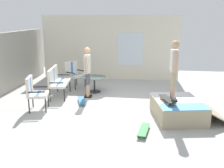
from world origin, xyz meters
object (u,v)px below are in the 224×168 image
patio_table (94,81)px  skateboard_by_bench (82,100)px  skateboard_on_ramp (167,99)px  patio_bench (57,79)px  patio_chair_by_wall (34,90)px  patio_chair_near_house (74,72)px  person_watching (87,68)px  person_skater (174,67)px  skate_ramp (178,109)px  skateboard_spare (144,130)px

patio_table → skateboard_by_bench: (-1.29, 0.17, -0.32)m
patio_table → skateboard_on_ramp: (-2.37, -2.45, 0.18)m
patio_bench → patio_chair_by_wall: 1.44m
patio_chair_near_house → person_watching: person_watching is taller
skateboard_by_bench → skateboard_on_ramp: 2.87m
skateboard_by_bench → skateboard_on_ramp: size_ratio=1.00×
person_watching → skateboard_on_ramp: bearing=-124.0°
patio_chair_near_house → person_watching: (-1.24, -0.85, 0.40)m
patio_chair_by_wall → patio_table: 2.55m
person_skater → skateboard_on_ramp: bearing=138.0°
skate_ramp → patio_chair_near_house: bearing=53.5°
skate_ramp → skateboard_spare: bearing=140.6°
patio_chair_near_house → skateboard_on_ramp: bearing=-131.1°
skate_ramp → patio_table: (2.17, 2.78, 0.16)m
patio_bench → patio_chair_near_house: 1.32m
skate_ramp → person_skater: (-0.04, 0.19, 1.18)m
patio_chair_by_wall → skateboard_spare: bearing=-110.0°
skateboard_by_bench → patio_chair_near_house: bearing=22.4°
person_watching → person_skater: (-1.56, -2.69, 0.42)m
patio_table → skateboard_by_bench: patio_table is taller
skate_ramp → skateboard_on_ramp: (-0.20, 0.33, 0.33)m
patio_chair_by_wall → skateboard_spare: 3.47m
patio_table → patio_bench: bearing=121.0°
person_skater → patio_bench: bearing=68.3°
patio_chair_near_house → person_skater: 4.58m
skate_ramp → patio_table: patio_table is taller
person_skater → skateboard_by_bench: 3.21m
patio_table → person_skater: 3.56m
patio_chair_by_wall → skateboard_by_bench: 1.56m
patio_chair_by_wall → skateboard_on_ramp: patio_chair_by_wall is taller
skate_ramp → patio_chair_by_wall: size_ratio=2.08×
skate_ramp → patio_table: size_ratio=2.36×
skate_ramp → patio_chair_near_house: size_ratio=2.08×
patio_chair_by_wall → skateboard_on_ramp: 3.83m
patio_bench → person_skater: 4.14m
skate_ramp → skateboard_by_bench: 3.08m
patio_bench → skateboard_on_ramp: bearing=-114.6°
person_watching → skateboard_on_ramp: person_watching is taller
skateboard_by_bench → person_skater: bearing=-108.3°
patio_table → person_skater: size_ratio=0.56×
skate_ramp → patio_chair_near_house: (2.76, 3.73, 0.37)m
patio_chair_near_house → skateboard_by_bench: bearing=-157.6°
skateboard_on_ramp → skateboard_spare: bearing=147.5°
skate_ramp → skateboard_by_bench: size_ratio=2.58×
person_watching → skateboard_by_bench: 1.13m
patio_bench → skateboard_spare: size_ratio=1.60×
patio_chair_near_house → patio_table: size_ratio=1.13×
person_skater → skateboard_spare: (-1.10, 0.74, -1.35)m
patio_chair_near_house → person_skater: (-2.79, -3.54, 0.82)m
skate_ramp → patio_bench: size_ratio=1.62×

